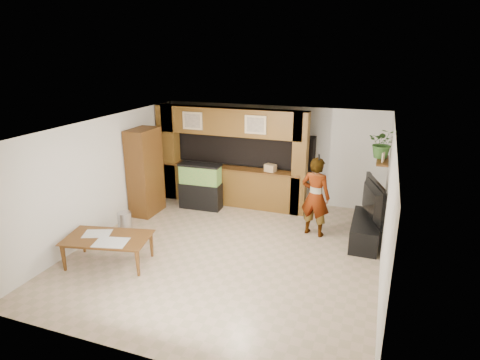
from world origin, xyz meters
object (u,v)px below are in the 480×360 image
at_px(aquarium, 201,187).
at_px(pantry_cabinet, 145,172).
at_px(person, 315,197).
at_px(television, 368,201).
at_px(dining_table, 108,251).

bearing_deg(aquarium, pantry_cabinet, -149.99).
height_order(aquarium, person, person).
height_order(aquarium, television, television).
distance_m(television, person, 1.11).
height_order(aquarium, dining_table, aquarium).
relative_size(pantry_cabinet, television, 1.46).
bearing_deg(television, person, 73.55).
bearing_deg(pantry_cabinet, aquarium, 32.30).
distance_m(aquarium, television, 4.24).
bearing_deg(person, dining_table, 50.04).
xyz_separation_m(person, dining_table, (-3.52, -2.69, -0.62)).
xyz_separation_m(pantry_cabinet, television, (5.35, 0.17, -0.14)).
bearing_deg(television, pantry_cabinet, 74.47).
distance_m(television, dining_table, 5.41).
relative_size(person, dining_table, 1.12).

